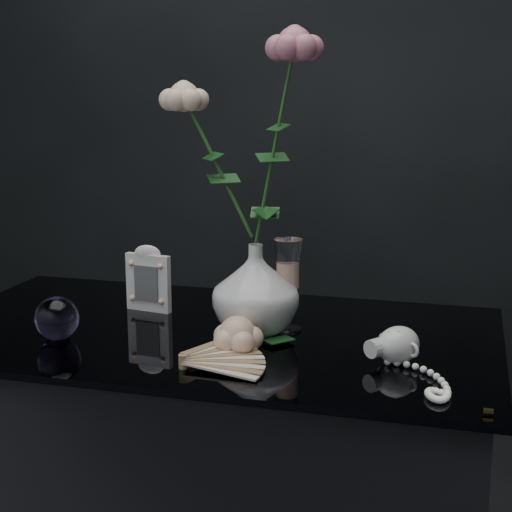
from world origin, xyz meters
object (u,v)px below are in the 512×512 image
(paperweight, at_px, (57,318))
(wine_glass, at_px, (288,285))
(loose_rose, at_px, (237,335))
(pearl_jar, at_px, (398,343))
(vase, at_px, (256,289))
(picture_frame, at_px, (148,278))

(paperweight, bearing_deg, wine_glass, 23.07)
(wine_glass, bearing_deg, loose_rose, -109.56)
(pearl_jar, bearing_deg, vase, -160.42)
(wine_glass, bearing_deg, vase, -147.81)
(loose_rose, relative_size, pearl_jar, 0.85)
(picture_frame, xyz_separation_m, paperweight, (-0.09, -0.21, -0.03))
(loose_rose, bearing_deg, vase, 71.69)
(vase, relative_size, wine_glass, 0.96)
(vase, height_order, paperweight, vase)
(paperweight, height_order, loose_rose, paperweight)
(vase, xyz_separation_m, wine_glass, (0.05, 0.03, 0.00))
(wine_glass, xyz_separation_m, paperweight, (-0.38, -0.16, -0.05))
(paperweight, bearing_deg, loose_rose, 2.58)
(wine_glass, xyz_separation_m, loose_rose, (-0.05, -0.15, -0.05))
(paperweight, distance_m, loose_rose, 0.33)
(loose_rose, height_order, pearl_jar, same)
(wine_glass, xyz_separation_m, picture_frame, (-0.30, 0.05, -0.02))
(vase, xyz_separation_m, paperweight, (-0.33, -0.13, -0.04))
(vase, bearing_deg, wine_glass, 32.19)
(vase, xyz_separation_m, pearl_jar, (0.26, -0.09, -0.05))
(vase, distance_m, picture_frame, 0.26)
(vase, xyz_separation_m, picture_frame, (-0.24, 0.08, -0.02))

